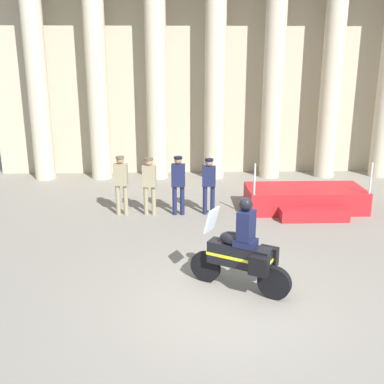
# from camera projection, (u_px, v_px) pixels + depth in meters

# --- Properties ---
(ground_plane) EXTENTS (28.00, 28.00, 0.00)m
(ground_plane) POSITION_uv_depth(u_px,v_px,m) (228.00, 305.00, 8.46)
(ground_plane) COLOR gray
(colonnade_backdrop) EXTENTS (16.55, 1.60, 7.97)m
(colonnade_backdrop) POSITION_uv_depth(u_px,v_px,m) (214.00, 65.00, 16.94)
(colonnade_backdrop) COLOR #B6AB91
(colonnade_backdrop) RESTS_ON ground_plane
(reviewing_stand) EXTENTS (3.45, 2.04, 1.57)m
(reviewing_stand) POSITION_uv_depth(u_px,v_px,m) (305.00, 200.00, 13.68)
(reviewing_stand) COLOR #B21E23
(reviewing_stand) RESTS_ON ground_plane
(officer_in_row_0) EXTENTS (0.40, 0.25, 1.72)m
(officer_in_row_0) POSITION_uv_depth(u_px,v_px,m) (121.00, 181.00, 13.06)
(officer_in_row_0) COLOR gray
(officer_in_row_0) RESTS_ON ground_plane
(officer_in_row_1) EXTENTS (0.40, 0.25, 1.67)m
(officer_in_row_1) POSITION_uv_depth(u_px,v_px,m) (149.00, 182.00, 13.08)
(officer_in_row_1) COLOR gray
(officer_in_row_1) RESTS_ON ground_plane
(officer_in_row_2) EXTENTS (0.40, 0.25, 1.71)m
(officer_in_row_2) POSITION_uv_depth(u_px,v_px,m) (178.00, 181.00, 13.07)
(officer_in_row_2) COLOR #191E42
(officer_in_row_2) RESTS_ON ground_plane
(officer_in_row_3) EXTENTS (0.40, 0.25, 1.64)m
(officer_in_row_3) POSITION_uv_depth(u_px,v_px,m) (209.00, 182.00, 13.13)
(officer_in_row_3) COLOR #191E42
(officer_in_row_3) RESTS_ON ground_plane
(motorcycle_with_rider) EXTENTS (1.86, 1.22, 1.90)m
(motorcycle_with_rider) POSITION_uv_depth(u_px,v_px,m) (243.00, 253.00, 8.77)
(motorcycle_with_rider) COLOR black
(motorcycle_with_rider) RESTS_ON ground_plane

